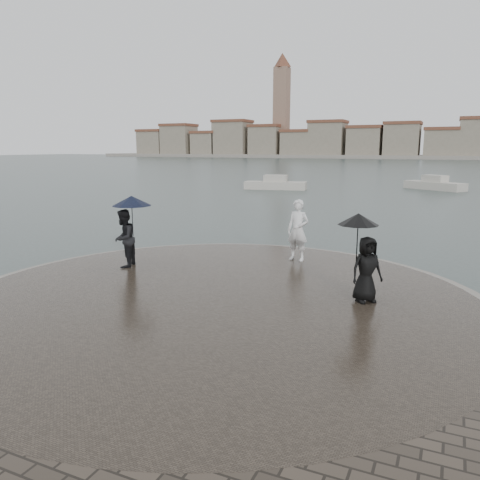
% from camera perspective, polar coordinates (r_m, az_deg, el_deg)
% --- Properties ---
extents(ground, '(400.00, 400.00, 0.00)m').
position_cam_1_polar(ground, '(8.25, -14.55, -15.98)').
color(ground, '#2B3835').
rests_on(ground, ground).
extents(kerb_ring, '(12.50, 12.50, 0.32)m').
position_cam_1_polar(kerb_ring, '(10.89, -2.87, -7.89)').
color(kerb_ring, gray).
rests_on(kerb_ring, ground).
extents(quay_tip, '(11.90, 11.90, 0.36)m').
position_cam_1_polar(quay_tip, '(10.88, -2.87, -7.79)').
color(quay_tip, '#2D261E').
rests_on(quay_tip, ground).
extents(statue, '(0.73, 0.54, 1.85)m').
position_cam_1_polar(statue, '(14.13, 7.07, 1.20)').
color(statue, white).
rests_on(statue, quay_tip).
extents(visitor_left, '(1.22, 1.13, 2.04)m').
position_cam_1_polar(visitor_left, '(13.58, -13.71, 1.49)').
color(visitor_left, black).
rests_on(visitor_left, quay_tip).
extents(visitor_right, '(1.13, 0.96, 1.95)m').
position_cam_1_polar(visitor_right, '(10.61, 14.88, -1.67)').
color(visitor_right, black).
rests_on(visitor_right, quay_tip).
extents(far_skyline, '(260.00, 20.00, 37.00)m').
position_cam_1_polar(far_skyline, '(166.71, 21.15, 11.14)').
color(far_skyline, gray).
rests_on(far_skyline, ground).
extents(boats, '(32.02, 9.86, 1.50)m').
position_cam_1_polar(boats, '(42.10, 22.92, 5.79)').
color(boats, '#BDB7AA').
rests_on(boats, ground).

